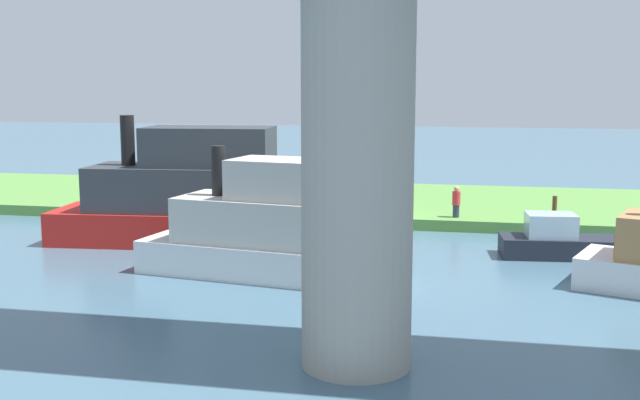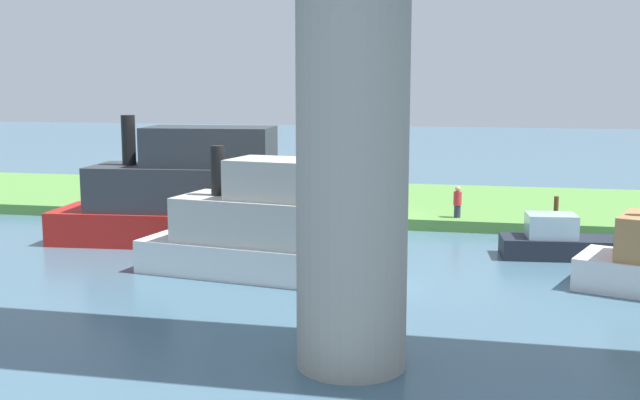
{
  "view_description": "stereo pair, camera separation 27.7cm",
  "coord_description": "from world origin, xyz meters",
  "px_view_note": "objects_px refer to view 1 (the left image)",
  "views": [
    {
      "loc": [
        -4.75,
        33.36,
        6.41
      ],
      "look_at": [
        1.13,
        5.0,
        2.0
      ],
      "focal_mm": 43.72,
      "sensor_mm": 36.0,
      "label": 1
    },
    {
      "loc": [
        -5.02,
        33.31,
        6.41
      ],
      "look_at": [
        1.13,
        5.0,
        2.0
      ],
      "focal_mm": 43.72,
      "sensor_mm": 36.0,
      "label": 2
    }
  ],
  "objects_px": {
    "bridge_pylon": "(358,154)",
    "motorboat_white": "(186,196)",
    "motorboat_red": "(273,229)",
    "riverboat_paddlewheel": "(564,242)",
    "person_on_bank": "(456,202)",
    "mooring_post": "(554,208)"
  },
  "relations": [
    {
      "from": "motorboat_red",
      "to": "riverboat_paddlewheel",
      "type": "bearing_deg",
      "value": -153.37
    },
    {
      "from": "person_on_bank",
      "to": "motorboat_white",
      "type": "height_order",
      "value": "motorboat_white"
    },
    {
      "from": "motorboat_white",
      "to": "riverboat_paddlewheel",
      "type": "relative_size",
      "value": 2.04
    },
    {
      "from": "motorboat_white",
      "to": "motorboat_red",
      "type": "relative_size",
      "value": 1.17
    },
    {
      "from": "riverboat_paddlewheel",
      "to": "person_on_bank",
      "type": "bearing_deg",
      "value": -50.51
    },
    {
      "from": "bridge_pylon",
      "to": "motorboat_red",
      "type": "xyz_separation_m",
      "value": [
        4.02,
        -7.61,
        -3.25
      ]
    },
    {
      "from": "riverboat_paddlewheel",
      "to": "motorboat_red",
      "type": "relative_size",
      "value": 0.57
    },
    {
      "from": "person_on_bank",
      "to": "mooring_post",
      "type": "xyz_separation_m",
      "value": [
        -4.17,
        -0.06,
        -0.17
      ]
    },
    {
      "from": "motorboat_white",
      "to": "motorboat_red",
      "type": "height_order",
      "value": "motorboat_white"
    },
    {
      "from": "riverboat_paddlewheel",
      "to": "motorboat_white",
      "type": "bearing_deg",
      "value": 1.3
    },
    {
      "from": "motorboat_white",
      "to": "riverboat_paddlewheel",
      "type": "bearing_deg",
      "value": -178.7
    },
    {
      "from": "motorboat_white",
      "to": "motorboat_red",
      "type": "distance_m",
      "value": 6.63
    },
    {
      "from": "mooring_post",
      "to": "motorboat_white",
      "type": "height_order",
      "value": "motorboat_white"
    },
    {
      "from": "bridge_pylon",
      "to": "person_on_bank",
      "type": "xyz_separation_m",
      "value": [
        -1.66,
        -17.45,
        -3.64
      ]
    },
    {
      "from": "bridge_pylon",
      "to": "mooring_post",
      "type": "distance_m",
      "value": 18.84
    },
    {
      "from": "riverboat_paddlewheel",
      "to": "motorboat_red",
      "type": "bearing_deg",
      "value": 26.63
    },
    {
      "from": "riverboat_paddlewheel",
      "to": "mooring_post",
      "type": "bearing_deg",
      "value": -91.01
    },
    {
      "from": "person_on_bank",
      "to": "motorboat_red",
      "type": "bearing_deg",
      "value": 60.02
    },
    {
      "from": "bridge_pylon",
      "to": "motorboat_white",
      "type": "relative_size",
      "value": 0.95
    },
    {
      "from": "bridge_pylon",
      "to": "motorboat_white",
      "type": "distance_m",
      "value": 15.32
    },
    {
      "from": "person_on_bank",
      "to": "riverboat_paddlewheel",
      "type": "height_order",
      "value": "person_on_bank"
    },
    {
      "from": "motorboat_white",
      "to": "motorboat_red",
      "type": "bearing_deg",
      "value": 136.5
    }
  ]
}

